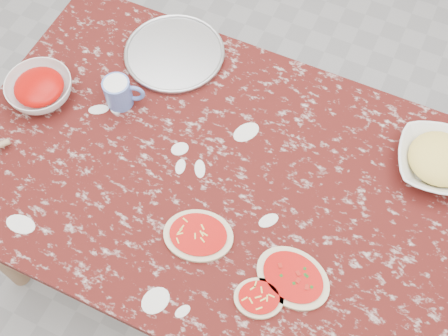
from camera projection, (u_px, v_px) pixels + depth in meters
ground at (224, 259)px, 2.32m from camera, size 4.00×4.00×0.00m
worktable at (224, 188)px, 1.74m from camera, size 1.60×1.00×0.75m
pizza_tray at (174, 54)px, 1.88m from camera, size 0.39×0.39×0.01m
sauce_bowl at (40, 89)px, 1.78m from camera, size 0.24×0.24×0.07m
cheese_bowl at (438, 162)px, 1.65m from camera, size 0.29×0.29×0.06m
flour_mug at (119, 92)px, 1.75m from camera, size 0.12×0.09×0.10m
pizza_left at (198, 235)px, 1.57m from camera, size 0.23×0.20×0.02m
pizza_mid at (259, 298)px, 1.48m from camera, size 0.16×0.15×0.02m
pizza_right at (293, 278)px, 1.51m from camera, size 0.24×0.20×0.02m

